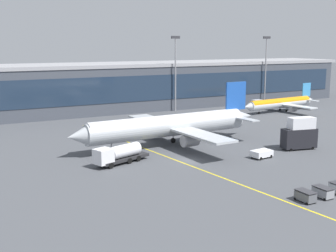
{
  "coord_description": "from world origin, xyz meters",
  "views": [
    {
      "loc": [
        -38.25,
        -63.92,
        20.28
      ],
      "look_at": [
        1.32,
        9.7,
        4.5
      ],
      "focal_mm": 46.68,
      "sensor_mm": 36.0,
      "label": 1
    }
  ],
  "objects_px": {
    "main_airliner": "(170,125)",
    "catering_lift": "(300,134)",
    "fuel_tanker": "(118,154)",
    "pushback_tug": "(261,153)",
    "commuter_jet_far": "(281,103)",
    "baggage_cart_1": "(323,192)",
    "baggage_cart_0": "(305,196)"
  },
  "relations": [
    {
      "from": "fuel_tanker",
      "to": "commuter_jet_far",
      "type": "xyz_separation_m",
      "value": [
        65.31,
        31.56,
        0.89
      ]
    },
    {
      "from": "baggage_cart_1",
      "to": "commuter_jet_far",
      "type": "distance_m",
      "value": 76.48
    },
    {
      "from": "main_airliner",
      "to": "commuter_jet_far",
      "type": "xyz_separation_m",
      "value": [
        50.86,
        23.57,
        -1.51
      ]
    },
    {
      "from": "catering_lift",
      "to": "baggage_cart_1",
      "type": "xyz_separation_m",
      "value": [
        -17.24,
        -21.75,
        -2.28
      ]
    },
    {
      "from": "main_airliner",
      "to": "pushback_tug",
      "type": "height_order",
      "value": "main_airliner"
    },
    {
      "from": "baggage_cart_1",
      "to": "commuter_jet_far",
      "type": "relative_size",
      "value": 0.09
    },
    {
      "from": "main_airliner",
      "to": "catering_lift",
      "type": "distance_m",
      "value": 25.37
    },
    {
      "from": "catering_lift",
      "to": "fuel_tanker",
      "type": "bearing_deg",
      "value": 169.26
    },
    {
      "from": "baggage_cart_0",
      "to": "catering_lift",
      "type": "bearing_deg",
      "value": 46.81
    },
    {
      "from": "main_airliner",
      "to": "pushback_tug",
      "type": "bearing_deg",
      "value": -59.17
    },
    {
      "from": "baggage_cart_0",
      "to": "baggage_cart_1",
      "type": "distance_m",
      "value": 3.2
    },
    {
      "from": "main_airliner",
      "to": "baggage_cart_0",
      "type": "height_order",
      "value": "main_airliner"
    },
    {
      "from": "main_airliner",
      "to": "catering_lift",
      "type": "bearing_deg",
      "value": -35.32
    },
    {
      "from": "main_airliner",
      "to": "catering_lift",
      "type": "xyz_separation_m",
      "value": [
        20.68,
        -14.65,
        -1.08
      ]
    },
    {
      "from": "fuel_tanker",
      "to": "baggage_cart_1",
      "type": "xyz_separation_m",
      "value": [
        17.89,
        -28.42,
        -0.96
      ]
    },
    {
      "from": "pushback_tug",
      "to": "baggage_cart_0",
      "type": "height_order",
      "value": "baggage_cart_0"
    },
    {
      "from": "main_airliner",
      "to": "fuel_tanker",
      "type": "relative_size",
      "value": 3.88
    },
    {
      "from": "catering_lift",
      "to": "baggage_cart_0",
      "type": "relative_size",
      "value": 2.7
    },
    {
      "from": "fuel_tanker",
      "to": "commuter_jet_far",
      "type": "height_order",
      "value": "commuter_jet_far"
    },
    {
      "from": "baggage_cart_0",
      "to": "commuter_jet_far",
      "type": "distance_m",
      "value": 78.51
    },
    {
      "from": "commuter_jet_far",
      "to": "pushback_tug",
      "type": "bearing_deg",
      "value": -135.81
    },
    {
      "from": "fuel_tanker",
      "to": "main_airliner",
      "type": "bearing_deg",
      "value": 28.94
    },
    {
      "from": "fuel_tanker",
      "to": "pushback_tug",
      "type": "xyz_separation_m",
      "value": [
        24.22,
        -8.39,
        -0.9
      ]
    },
    {
      "from": "baggage_cart_0",
      "to": "baggage_cart_1",
      "type": "bearing_deg",
      "value": 0.23
    },
    {
      "from": "catering_lift",
      "to": "pushback_tug",
      "type": "height_order",
      "value": "catering_lift"
    },
    {
      "from": "commuter_jet_far",
      "to": "baggage_cart_0",
      "type": "bearing_deg",
      "value": -130.16
    },
    {
      "from": "main_airliner",
      "to": "fuel_tanker",
      "type": "height_order",
      "value": "main_airliner"
    },
    {
      "from": "pushback_tug",
      "to": "baggage_cart_0",
      "type": "relative_size",
      "value": 1.52
    },
    {
      "from": "catering_lift",
      "to": "baggage_cart_1",
      "type": "distance_m",
      "value": 27.85
    },
    {
      "from": "pushback_tug",
      "to": "commuter_jet_far",
      "type": "xyz_separation_m",
      "value": [
        41.09,
        39.94,
        1.79
      ]
    },
    {
      "from": "pushback_tug",
      "to": "main_airliner",
      "type": "bearing_deg",
      "value": 120.83
    },
    {
      "from": "pushback_tug",
      "to": "baggage_cart_0",
      "type": "bearing_deg",
      "value": -115.43
    }
  ]
}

